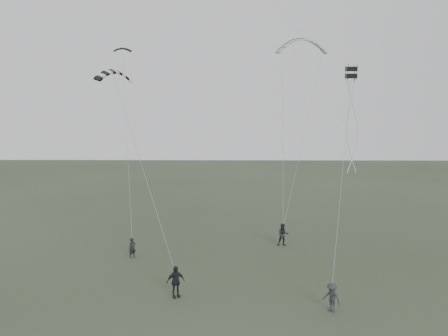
{
  "coord_description": "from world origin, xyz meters",
  "views": [
    {
      "loc": [
        1.62,
        -25.25,
        10.58
      ],
      "look_at": [
        1.2,
        5.34,
        6.63
      ],
      "focal_mm": 35.0,
      "sensor_mm": 36.0,
      "label": 1
    }
  ],
  "objects_px": {
    "flyer_center": "(176,282)",
    "kite_pale_large": "(303,40)",
    "kite_dark_small": "(122,49)",
    "kite_box": "(351,72)",
    "flyer_right": "(283,235)",
    "kite_striped": "(114,72)",
    "flyer_left": "(132,248)",
    "flyer_far": "(332,297)"
  },
  "relations": [
    {
      "from": "kite_pale_large",
      "to": "kite_dark_small",
      "type": "bearing_deg",
      "value": 177.53
    },
    {
      "from": "flyer_center",
      "to": "kite_box",
      "type": "relative_size",
      "value": 2.56
    },
    {
      "from": "kite_dark_small",
      "to": "kite_striped",
      "type": "relative_size",
      "value": 0.57
    },
    {
      "from": "kite_striped",
      "to": "flyer_far",
      "type": "bearing_deg",
      "value": -72.71
    },
    {
      "from": "kite_pale_large",
      "to": "flyer_left",
      "type": "bearing_deg",
      "value": -156.78
    },
    {
      "from": "flyer_far",
      "to": "kite_striped",
      "type": "xyz_separation_m",
      "value": [
        -13.23,
        7.56,
        12.46
      ]
    },
    {
      "from": "kite_striped",
      "to": "kite_box",
      "type": "relative_size",
      "value": 3.56
    },
    {
      "from": "flyer_left",
      "to": "flyer_right",
      "type": "relative_size",
      "value": 0.83
    },
    {
      "from": "flyer_left",
      "to": "flyer_far",
      "type": "xyz_separation_m",
      "value": [
        12.52,
        -8.46,
        0.05
      ]
    },
    {
      "from": "kite_striped",
      "to": "kite_box",
      "type": "xyz_separation_m",
      "value": [
        15.53,
        -1.25,
        -0.18
      ]
    },
    {
      "from": "flyer_left",
      "to": "flyer_center",
      "type": "height_order",
      "value": "flyer_center"
    },
    {
      "from": "flyer_right",
      "to": "flyer_far",
      "type": "relative_size",
      "value": 1.13
    },
    {
      "from": "kite_dark_small",
      "to": "kite_box",
      "type": "distance_m",
      "value": 19.1
    },
    {
      "from": "flyer_left",
      "to": "kite_box",
      "type": "height_order",
      "value": "kite_box"
    },
    {
      "from": "flyer_center",
      "to": "kite_pale_large",
      "type": "height_order",
      "value": "kite_pale_large"
    },
    {
      "from": "flyer_center",
      "to": "kite_striped",
      "type": "xyz_separation_m",
      "value": [
        -4.69,
        5.85,
        12.33
      ]
    },
    {
      "from": "kite_dark_small",
      "to": "kite_box",
      "type": "relative_size",
      "value": 2.04
    },
    {
      "from": "kite_dark_small",
      "to": "flyer_left",
      "type": "bearing_deg",
      "value": -80.78
    },
    {
      "from": "flyer_right",
      "to": "flyer_center",
      "type": "xyz_separation_m",
      "value": [
        -7.34,
        -9.83,
        0.03
      ]
    },
    {
      "from": "flyer_right",
      "to": "flyer_far",
      "type": "height_order",
      "value": "flyer_right"
    },
    {
      "from": "flyer_right",
      "to": "kite_box",
      "type": "distance_m",
      "value": 13.7
    },
    {
      "from": "kite_pale_large",
      "to": "kite_striped",
      "type": "distance_m",
      "value": 17.09
    },
    {
      "from": "flyer_right",
      "to": "kite_box",
      "type": "height_order",
      "value": "kite_box"
    },
    {
      "from": "flyer_left",
      "to": "kite_box",
      "type": "relative_size",
      "value": 2.05
    },
    {
      "from": "flyer_left",
      "to": "flyer_center",
      "type": "distance_m",
      "value": 7.85
    },
    {
      "from": "flyer_left",
      "to": "flyer_far",
      "type": "relative_size",
      "value": 0.94
    },
    {
      "from": "kite_pale_large",
      "to": "kite_striped",
      "type": "bearing_deg",
      "value": -155.4
    },
    {
      "from": "flyer_right",
      "to": "flyer_center",
      "type": "distance_m",
      "value": 12.26
    },
    {
      "from": "flyer_far",
      "to": "kite_pale_large",
      "type": "bearing_deg",
      "value": 132.74
    },
    {
      "from": "kite_box",
      "to": "flyer_left",
      "type": "bearing_deg",
      "value": 174.57
    },
    {
      "from": "flyer_left",
      "to": "kite_dark_small",
      "type": "bearing_deg",
      "value": 67.53
    },
    {
      "from": "flyer_center",
      "to": "flyer_far",
      "type": "distance_m",
      "value": 8.7
    },
    {
      "from": "flyer_right",
      "to": "kite_box",
      "type": "xyz_separation_m",
      "value": [
        3.5,
        -5.22,
        12.18
      ]
    },
    {
      "from": "flyer_right",
      "to": "kite_striped",
      "type": "distance_m",
      "value": 17.7
    },
    {
      "from": "flyer_left",
      "to": "kite_striped",
      "type": "xyz_separation_m",
      "value": [
        -0.7,
        -0.9,
        12.51
      ]
    },
    {
      "from": "flyer_far",
      "to": "kite_box",
      "type": "distance_m",
      "value": 14.0
    },
    {
      "from": "kite_striped",
      "to": "flyer_right",
      "type": "bearing_deg",
      "value": -24.69
    },
    {
      "from": "flyer_center",
      "to": "kite_pale_large",
      "type": "relative_size",
      "value": 0.41
    },
    {
      "from": "kite_pale_large",
      "to": "kite_box",
      "type": "bearing_deg",
      "value": -90.1
    },
    {
      "from": "flyer_far",
      "to": "kite_striped",
      "type": "distance_m",
      "value": 19.68
    },
    {
      "from": "flyer_left",
      "to": "flyer_center",
      "type": "bearing_deg",
      "value": -97.93
    },
    {
      "from": "kite_box",
      "to": "kite_pale_large",
      "type": "bearing_deg",
      "value": 100.93
    }
  ]
}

